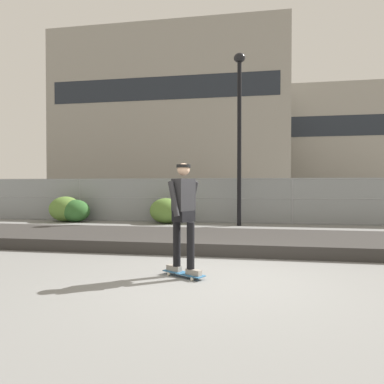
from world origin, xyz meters
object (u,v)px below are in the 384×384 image
skater (184,210)px  parked_car_mid (307,199)px  street_lamp (239,118)px  shrub_center (76,211)px  shrub_right (166,211)px  shrub_left (65,209)px  skateboard (184,273)px  parked_car_near (198,199)px

skater → parked_car_mid: 13.13m
street_lamp → shrub_center: (-6.88, 0.21, -3.65)m
shrub_center → shrub_right: shrub_right is taller
shrub_left → street_lamp: bearing=-2.1°
skateboard → shrub_right: shrub_right is taller
skateboard → shrub_right: 8.30m
shrub_left → shrub_center: shrub_left is taller
street_lamp → parked_car_near: 6.32m
parked_car_near → shrub_center: parked_car_near is taller
parked_car_near → parked_car_mid: bearing=-0.3°
parked_car_mid → street_lamp: bearing=-124.1°
shrub_center → parked_car_mid: bearing=24.6°
parked_car_near → shrub_right: bearing=-98.2°
skater → shrub_right: 8.31m
shrub_left → shrub_center: bearing=-7.8°
skateboard → skater: skater is taller
street_lamp → parked_car_mid: size_ratio=1.48×
shrub_left → shrub_right: size_ratio=1.04×
skateboard → shrub_right: size_ratio=0.59×
shrub_left → skateboard: bearing=-49.8°
skater → shrub_right: bearing=105.9°
skateboard → shrub_left: bearing=130.2°
skateboard → shrub_center: shrub_center is taller
parked_car_mid → shrub_left: 11.62m
skater → shrub_left: 10.40m
shrub_right → parked_car_mid: bearing=36.0°
skateboard → shrub_right: (-2.27, 7.97, 0.46)m
skateboard → shrub_left: shrub_left is taller
street_lamp → parked_car_mid: 6.72m
parked_car_near → shrub_right: 4.62m
shrub_center → shrub_right: size_ratio=0.92×
parked_car_near → parked_car_mid: same height
shrub_left → skater: bearing=-49.8°
parked_car_mid → shrub_center: parked_car_mid is taller
street_lamp → shrub_right: size_ratio=4.93×
skateboard → street_lamp: street_lamp is taller
street_lamp → shrub_center: size_ratio=5.39×
shrub_left → shrub_right: (4.42, 0.04, -0.02)m
skater → shrub_center: 10.02m
street_lamp → parked_car_near: bearing=115.4°
street_lamp → parked_car_mid: bearing=55.9°
skateboard → street_lamp: bearing=84.8°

